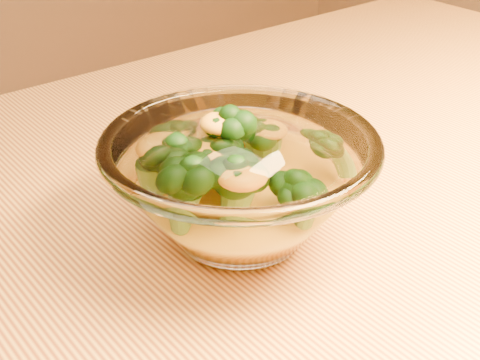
% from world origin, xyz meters
% --- Properties ---
extents(table, '(1.20, 0.80, 0.75)m').
position_xyz_m(table, '(0.00, 0.00, 0.65)').
color(table, gold).
rests_on(table, ground).
extents(glass_bowl, '(0.22, 0.22, 0.10)m').
position_xyz_m(glass_bowl, '(-0.11, -0.01, 0.80)').
color(glass_bowl, white).
rests_on(glass_bowl, table).
extents(cheese_sauce, '(0.12, 0.12, 0.03)m').
position_xyz_m(cheese_sauce, '(-0.11, -0.01, 0.78)').
color(cheese_sauce, '#FFAE15').
rests_on(cheese_sauce, glass_bowl).
extents(broccoli_heap, '(0.14, 0.14, 0.07)m').
position_xyz_m(broccoli_heap, '(-0.12, -0.00, 0.81)').
color(broccoli_heap, black).
rests_on(broccoli_heap, cheese_sauce).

